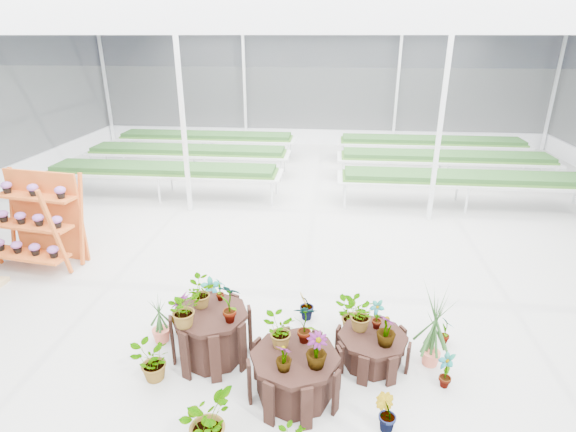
# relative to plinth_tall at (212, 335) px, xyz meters

# --- Properties ---
(ground_plane) EXTENTS (24.00, 24.00, 0.00)m
(ground_plane) POSITION_rel_plinth_tall_xyz_m (0.98, 1.49, -0.36)
(ground_plane) COLOR gray
(ground_plane) RESTS_ON ground
(greenhouse_shell) EXTENTS (18.00, 24.00, 4.50)m
(greenhouse_shell) POSITION_rel_plinth_tall_xyz_m (0.98, 1.49, 1.89)
(greenhouse_shell) COLOR white
(greenhouse_shell) RESTS_ON ground
(steel_frame) EXTENTS (18.00, 24.00, 4.50)m
(steel_frame) POSITION_rel_plinth_tall_xyz_m (0.98, 1.49, 1.89)
(steel_frame) COLOR silver
(steel_frame) RESTS_ON ground
(nursery_benches) EXTENTS (16.00, 7.00, 0.84)m
(nursery_benches) POSITION_rel_plinth_tall_xyz_m (0.98, 8.69, 0.06)
(nursery_benches) COLOR silver
(nursery_benches) RESTS_ON ground
(plinth_tall) EXTENTS (1.35, 1.35, 0.72)m
(plinth_tall) POSITION_rel_plinth_tall_xyz_m (0.00, 0.00, 0.00)
(plinth_tall) COLOR black
(plinth_tall) RESTS_ON ground
(plinth_mid) EXTENTS (1.44, 1.44, 0.60)m
(plinth_mid) POSITION_rel_plinth_tall_xyz_m (1.20, -0.60, -0.06)
(plinth_mid) COLOR black
(plinth_mid) RESTS_ON ground
(plinth_low) EXTENTS (1.22, 1.22, 0.44)m
(plinth_low) POSITION_rel_plinth_tall_xyz_m (2.20, 0.10, -0.14)
(plinth_low) COLOR black
(plinth_low) RESTS_ON ground
(shelf_rack) EXTENTS (1.82, 1.14, 1.80)m
(shelf_rack) POSITION_rel_plinth_tall_xyz_m (-4.05, 2.32, 0.54)
(shelf_rack) COLOR #C7551D
(shelf_rack) RESTS_ON ground
(nursery_plants) EXTENTS (4.46, 2.98, 1.32)m
(nursery_plants) POSITION_rel_plinth_tall_xyz_m (0.93, -0.14, 0.15)
(nursery_plants) COLOR #264C1F
(nursery_plants) RESTS_ON ground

